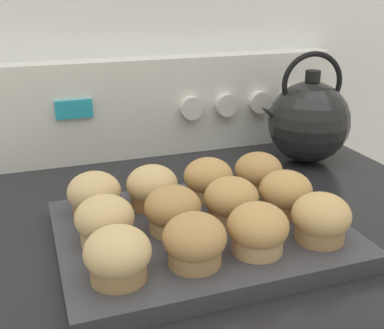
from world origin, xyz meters
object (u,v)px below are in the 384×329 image
object	(u,v)px
muffin_r0_c1	(195,241)
muffin_r2_c0	(94,195)
muffin_r0_c3	(321,219)
muffin_r1_c3	(285,194)
muffin_r2_c2	(208,179)
muffin_r1_c0	(105,221)
muffin_r2_c3	(258,173)
muffin_r1_c1	(173,211)
muffin_r2_c1	(152,188)
muffin_r0_c0	(118,256)
muffin_pan	(201,233)
muffin_r0_c2	(258,230)
muffin_r1_c2	(231,201)
tea_kettle	(308,120)

from	to	relation	value
muffin_r0_c1	muffin_r2_c0	xyz separation A→B (m)	(-0.09, 0.16, 0.00)
muffin_r0_c3	muffin_r1_c3	bearing A→B (deg)	92.09
muffin_r2_c0	muffin_r2_c2	world-z (taller)	same
muffin_r1_c0	muffin_r2_c3	bearing A→B (deg)	17.86
muffin_r1_c1	muffin_r2_c0	distance (m)	0.12
muffin_r1_c0	muffin_r2_c2	distance (m)	0.19
muffin_r0_c1	muffin_r1_c3	size ratio (longest dim) A/B	1.00
muffin_r2_c1	muffin_r0_c0	bearing A→B (deg)	-116.53
muffin_pan	muffin_r0_c1	xyz separation A→B (m)	(-0.04, -0.08, 0.04)
muffin_pan	muffin_r1_c1	distance (m)	0.06
muffin_r0_c1	muffin_r1_c3	distance (m)	0.18
muffin_r0_c0	muffin_r2_c1	distance (m)	0.18
muffin_r1_c0	muffin_r2_c3	distance (m)	0.26
muffin_r0_c2	muffin_r2_c0	size ratio (longest dim) A/B	1.00
muffin_r0_c3	muffin_r1_c0	distance (m)	0.26
muffin_r2_c0	muffin_r2_c1	world-z (taller)	same
muffin_r0_c0	muffin_r2_c2	distance (m)	0.24
muffin_pan	muffin_r0_c0	xyz separation A→B (m)	(-0.13, -0.08, 0.04)
muffin_r0_c2	muffin_r1_c0	distance (m)	0.18
muffin_r0_c3	muffin_r1_c3	xyz separation A→B (m)	(-0.00, 0.08, 0.00)
muffin_r1_c0	muffin_r1_c2	distance (m)	0.17
muffin_r0_c1	muffin_r2_c3	size ratio (longest dim) A/B	1.00
muffin_r2_c0	muffin_r2_c1	xyz separation A→B (m)	(0.08, -0.00, 0.00)
muffin_r1_c3	muffin_r2_c3	bearing A→B (deg)	90.42
muffin_r0_c2	muffin_r2_c3	xyz separation A→B (m)	(0.08, 0.16, 0.00)
muffin_pan	muffin_r2_c3	size ratio (longest dim) A/B	5.09
muffin_r0_c1	muffin_r2_c3	xyz separation A→B (m)	(0.16, 0.16, 0.00)
muffin_r2_c1	muffin_r1_c3	bearing A→B (deg)	-26.11
muffin_r2_c0	tea_kettle	bearing A→B (deg)	18.60
muffin_r1_c1	muffin_r2_c2	world-z (taller)	same
muffin_r1_c0	muffin_r2_c2	size ratio (longest dim) A/B	1.00
muffin_r2_c2	tea_kettle	xyz separation A→B (m)	(0.26, 0.14, 0.03)
muffin_r2_c1	muffin_r2_c3	world-z (taller)	same
muffin_r0_c2	muffin_r0_c3	size ratio (longest dim) A/B	1.00
tea_kettle	muffin_r1_c3	bearing A→B (deg)	-127.93
muffin_r0_c3	muffin_r2_c2	distance (m)	0.18
muffin_r1_c2	muffin_r2_c0	bearing A→B (deg)	154.56
muffin_r0_c3	muffin_r1_c3	distance (m)	0.08
muffin_r0_c1	muffin_r1_c0	xyz separation A→B (m)	(-0.09, 0.08, 0.00)
muffin_r2_c2	tea_kettle	bearing A→B (deg)	29.01
muffin_r2_c2	muffin_r0_c3	bearing A→B (deg)	-62.82
muffin_r0_c0	muffin_r1_c1	size ratio (longest dim) A/B	1.00
muffin_pan	muffin_r2_c0	size ratio (longest dim) A/B	5.09
muffin_r1_c2	muffin_r2_c1	bearing A→B (deg)	137.92
muffin_pan	muffin_r1_c1	bearing A→B (deg)	179.55
muffin_r1_c1	muffin_r1_c3	distance (m)	0.16
muffin_r2_c1	muffin_r2_c2	xyz separation A→B (m)	(0.09, 0.00, 0.00)
muffin_pan	muffin_r0_c1	size ratio (longest dim) A/B	5.09
muffin_r0_c3	muffin_r2_c0	distance (m)	0.30
muffin_r0_c0	muffin_r2_c0	distance (m)	0.17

